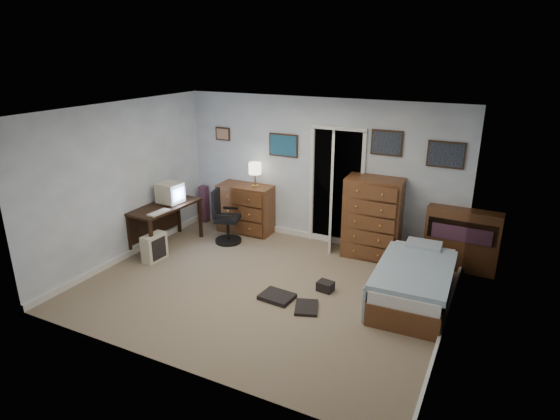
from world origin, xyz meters
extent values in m
cube|color=gray|center=(0.00, 0.00, -0.01)|extent=(5.00, 4.00, 0.02)
cube|color=black|center=(-2.20, 0.56, 0.72)|extent=(0.67, 1.32, 0.04)
cube|color=black|center=(-2.49, -0.02, 0.35)|extent=(0.05, 0.05, 0.70)
cube|color=black|center=(-1.98, -0.05, 0.35)|extent=(0.05, 0.05, 0.70)
cube|color=black|center=(-2.42, 1.18, 0.35)|extent=(0.05, 0.05, 0.70)
cube|color=black|center=(-1.91, 1.15, 0.35)|extent=(0.05, 0.05, 0.70)
cube|color=black|center=(-2.48, 0.58, 0.39)|extent=(0.10, 1.18, 0.49)
cube|color=beige|center=(-2.18, 0.71, 0.93)|extent=(0.40, 0.38, 0.33)
cube|color=#8CB2F2|center=(-1.99, 0.70, 0.93)|extent=(0.03, 0.28, 0.22)
cube|color=beige|center=(-2.18, 0.71, 0.75)|extent=(0.26, 0.26, 0.02)
cube|color=beige|center=(-2.02, 0.21, 0.75)|extent=(0.17, 0.40, 0.02)
cube|color=beige|center=(-2.00, 0.01, 0.22)|extent=(0.22, 0.43, 0.44)
cube|color=black|center=(-1.90, 0.01, 0.22)|extent=(0.02, 0.30, 0.34)
cylinder|color=black|center=(-1.34, 1.17, 0.03)|extent=(0.58, 0.58, 0.05)
cylinder|color=black|center=(-1.34, 1.17, 0.22)|extent=(0.07, 0.07, 0.36)
cube|color=black|center=(-1.34, 1.17, 0.44)|extent=(0.49, 0.49, 0.07)
cube|color=black|center=(-1.53, 1.11, 0.71)|extent=(0.15, 0.36, 0.49)
cube|color=black|center=(-1.28, 0.97, 0.56)|extent=(0.27, 0.12, 0.04)
cube|color=black|center=(-1.40, 1.38, 0.56)|extent=(0.27, 0.12, 0.04)
cube|color=maroon|center=(-2.32, 1.85, 0.36)|extent=(0.15, 0.15, 0.72)
cube|color=brown|center=(-1.32, 1.77, 0.45)|extent=(1.03, 0.55, 0.89)
cylinder|color=gold|center=(-1.12, 1.77, 0.91)|extent=(0.14, 0.14, 0.02)
cylinder|color=gold|center=(-1.12, 1.77, 1.04)|extent=(0.03, 0.03, 0.27)
cylinder|color=beige|center=(-1.12, 1.77, 1.23)|extent=(0.23, 0.23, 0.20)
cube|color=black|center=(0.35, 2.30, 1.00)|extent=(0.90, 0.60, 2.00)
cube|color=white|center=(-0.10, 1.97, 1.00)|extent=(0.06, 0.05, 2.00)
cube|color=white|center=(0.80, 1.97, 1.00)|extent=(0.06, 0.05, 2.00)
cube|color=white|center=(0.35, 1.97, 2.02)|extent=(0.96, 0.05, 0.06)
cube|color=white|center=(0.31, 1.86, 1.00)|extent=(0.31, 0.77, 2.00)
sphere|color=gold|center=(0.62, 1.71, 1.00)|extent=(0.06, 0.06, 0.06)
cube|color=brown|center=(1.07, 1.75, 0.66)|extent=(0.93, 0.59, 1.32)
cube|color=brown|center=(2.44, 1.88, 0.49)|extent=(1.09, 0.31, 0.97)
cube|color=black|center=(2.43, 1.79, 0.67)|extent=(1.00, 0.14, 0.32)
cube|color=maroon|center=(2.43, 1.79, 0.63)|extent=(0.87, 0.16, 0.24)
cube|color=brown|center=(2.00, 0.59, 0.16)|extent=(0.96, 1.82, 0.31)
cube|color=white|center=(2.00, 0.59, 0.39)|extent=(0.92, 1.78, 0.16)
cube|color=#53779A|center=(2.00, 0.50, 0.49)|extent=(1.00, 1.55, 0.09)
cube|color=#53779A|center=(1.53, 0.48, 0.25)|extent=(0.09, 1.52, 0.48)
cube|color=#6480A1|center=(1.98, 1.26, 0.53)|extent=(0.50, 0.36, 0.12)
cube|color=#331E11|center=(-1.90, 1.98, 1.75)|extent=(0.30, 0.03, 0.24)
cube|color=#927F4F|center=(-1.90, 1.96, 1.75)|extent=(0.25, 0.01, 0.19)
cube|color=#331E11|center=(-0.65, 1.98, 1.65)|extent=(0.55, 0.03, 0.40)
cube|color=#0C4055|center=(-0.65, 1.96, 1.65)|extent=(0.50, 0.01, 0.35)
cube|color=#331E11|center=(1.15, 1.98, 1.85)|extent=(0.50, 0.03, 0.40)
cube|color=black|center=(1.15, 1.96, 1.85)|extent=(0.45, 0.01, 0.35)
cube|color=#331E11|center=(2.05, 1.98, 1.75)|extent=(0.55, 0.03, 0.40)
cube|color=black|center=(2.05, 1.96, 1.75)|extent=(0.50, 0.01, 0.35)
cube|color=black|center=(0.84, 0.30, 0.07)|extent=(0.24, 0.21, 0.14)
cube|color=black|center=(0.79, -0.27, 0.02)|extent=(0.41, 0.47, 0.04)
cube|color=black|center=(0.33, -0.21, 0.03)|extent=(0.47, 0.38, 0.06)
camera|label=1|loc=(2.89, -5.25, 3.27)|focal=30.00mm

